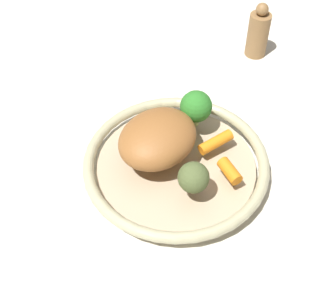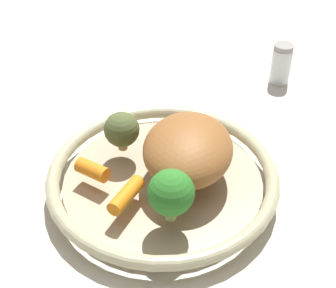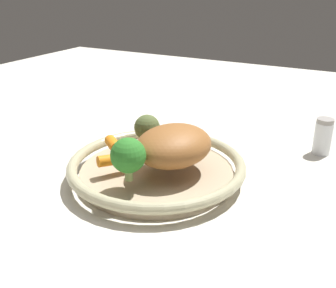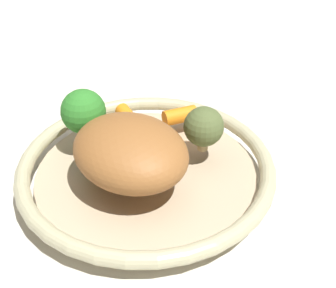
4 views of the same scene
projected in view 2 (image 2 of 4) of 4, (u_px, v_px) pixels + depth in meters
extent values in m
plane|color=silver|center=(163.00, 190.00, 0.75)|extent=(2.22, 2.22, 0.00)
cylinder|color=tan|center=(163.00, 185.00, 0.74)|extent=(0.29, 0.29, 0.02)
torus|color=#B4AF89|center=(163.00, 175.00, 0.73)|extent=(0.33, 0.33, 0.02)
ellipsoid|color=#955C2D|center=(188.00, 148.00, 0.70)|extent=(0.18, 0.16, 0.07)
cylinder|color=orange|center=(126.00, 195.00, 0.67)|extent=(0.07, 0.05, 0.02)
cylinder|color=orange|center=(92.00, 168.00, 0.71)|extent=(0.05, 0.05, 0.02)
cylinder|color=tan|center=(123.00, 145.00, 0.75)|extent=(0.01, 0.01, 0.01)
sphere|color=#4F5D32|center=(122.00, 129.00, 0.74)|extent=(0.05, 0.05, 0.05)
cylinder|color=#93AD66|center=(168.00, 213.00, 0.64)|extent=(0.01, 0.01, 0.02)
sphere|color=#2E7A28|center=(168.00, 193.00, 0.62)|extent=(0.06, 0.06, 0.06)
cylinder|color=silver|center=(281.00, 66.00, 0.95)|extent=(0.04, 0.04, 0.07)
cylinder|color=#9E9993|center=(284.00, 47.00, 0.93)|extent=(0.04, 0.04, 0.01)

